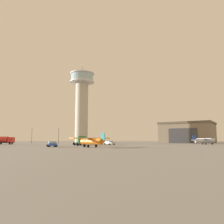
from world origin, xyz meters
The scene contains 11 objects.
ground_plane centered at (0.00, 0.00, 0.00)m, with size 400.00×400.00×0.00m, color gray.
control_tower centered at (-14.11, 63.05, 21.73)m, with size 12.48×12.48×39.96m.
hangar centered at (41.32, 69.23, 5.36)m, with size 33.35×31.79×10.69m.
airplane_silver centered at (33.93, 28.18, 1.51)m, with size 8.61×10.97×3.23m.
airplane_orange centered at (-2.40, 0.87, 1.51)m, with size 8.70×9.04×3.23m.
truck_fuel_tanker_red centered at (-37.06, 30.75, 1.63)m, with size 6.28×3.14×2.89m.
truck_flatbed_green centered at (-7.51, 16.70, 1.35)m, with size 4.69×7.00×2.82m.
car_silver centered at (0.95, 26.36, 0.74)m, with size 4.16×4.66×1.37m.
car_blue centered at (-12.64, 4.65, 0.74)m, with size 3.37×4.73×1.37m.
light_post_west centered at (-22.40, 50.27, 4.60)m, with size 0.44×0.44×7.60m.
light_post_east centered at (-36.14, 54.85, 4.62)m, with size 0.44×0.44×7.63m.
Camera 1 is at (2.90, -51.45, 1.83)m, focal length 36.40 mm.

